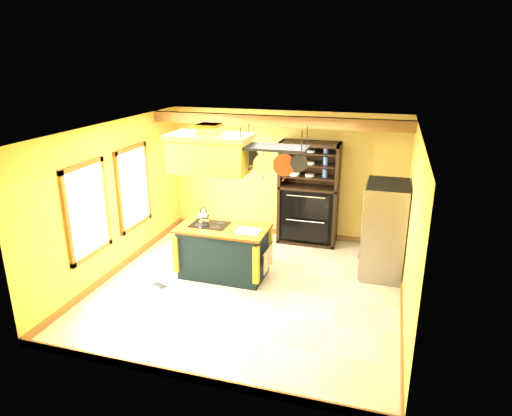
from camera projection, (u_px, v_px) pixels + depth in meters
The scene contains 15 objects.
floor at pixel (250, 287), 7.80m from camera, with size 5.00×5.00×0.00m, color beige.
ceiling at pixel (249, 129), 6.94m from camera, with size 5.00×5.00×0.00m, color white.
wall_back at pixel (285, 175), 9.64m from camera, with size 5.00×0.02×2.70m, color gold.
wall_front at pixel (183, 282), 5.10m from camera, with size 5.00×0.02×2.70m, color gold.
wall_left at pixel (114, 199), 8.04m from camera, with size 0.02×5.00×2.70m, color gold.
wall_right at pixel (412, 228), 6.69m from camera, with size 0.02×5.00×2.70m, color gold.
ceiling_beam at pixel (276, 121), 8.52m from camera, with size 5.00×0.15×0.20m, color brown.
window_near at pixel (88, 211), 7.29m from camera, with size 0.06×1.06×1.56m.
window_far at pixel (134, 187), 8.56m from camera, with size 0.06×1.06×1.56m.
kitchen_island at pixel (223, 251), 8.07m from camera, with size 1.59×0.90×1.11m.
range_hood at pixel (210, 152), 7.56m from camera, with size 1.39×0.79×0.80m.
pot_rack at pixel (274, 153), 7.25m from camera, with size 1.14×0.54×0.81m.
refrigerator at pixel (384, 232), 7.98m from camera, with size 0.73×0.86×1.68m.
hutch at pixel (308, 204), 9.44m from camera, with size 1.21×0.55×2.13m.
floor_register at pixel (159, 285), 7.84m from camera, with size 0.28×0.12×0.01m, color black.
Camera 1 is at (2.09, -6.64, 3.77)m, focal length 32.00 mm.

